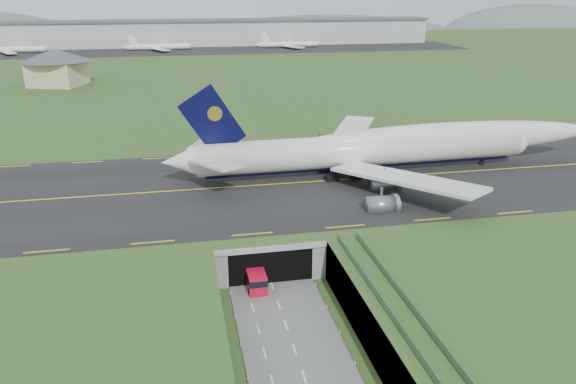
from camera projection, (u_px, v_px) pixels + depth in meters
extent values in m
plane|color=#2C4E1F|center=(282.00, 314.00, 72.31)|extent=(900.00, 900.00, 0.00)
cube|color=gray|center=(282.00, 294.00, 71.29)|extent=(800.00, 800.00, 6.00)
cube|color=slate|center=(294.00, 348.00, 65.37)|extent=(12.00, 75.00, 0.20)
cube|color=black|center=(247.00, 186.00, 100.62)|extent=(800.00, 44.00, 0.18)
cube|color=gray|center=(259.00, 219.00, 87.93)|extent=(16.00, 22.00, 1.00)
cube|color=gray|center=(215.00, 237.00, 87.48)|extent=(2.00, 22.00, 6.00)
cube|color=gray|center=(302.00, 230.00, 90.09)|extent=(2.00, 22.00, 6.00)
cube|color=black|center=(264.00, 250.00, 84.35)|extent=(12.00, 12.00, 5.00)
cube|color=#A8A8A3|center=(271.00, 249.00, 77.72)|extent=(17.00, 0.50, 0.80)
cube|color=#A8A8A3|center=(426.00, 352.00, 55.34)|extent=(3.00, 53.00, 0.50)
cube|color=gray|center=(413.00, 347.00, 54.82)|extent=(0.06, 53.00, 1.00)
cube|color=gray|center=(440.00, 344.00, 55.35)|extent=(0.06, 53.00, 1.00)
cylinder|color=#A8A8A3|center=(413.00, 361.00, 58.67)|extent=(0.90, 0.90, 5.60)
cylinder|color=#A8A8A3|center=(374.00, 302.00, 69.72)|extent=(0.90, 0.90, 5.60)
cylinder|color=silver|center=(364.00, 150.00, 105.77)|extent=(63.03, 7.23, 5.92)
sphere|color=silver|center=(513.00, 141.00, 112.23)|extent=(5.92, 5.92, 5.80)
cone|color=silver|center=(180.00, 162.00, 98.73)|extent=(6.59, 5.76, 5.63)
ellipsoid|color=silver|center=(447.00, 138.00, 108.80)|extent=(63.11, 6.76, 6.22)
ellipsoid|color=black|center=(509.00, 137.00, 111.79)|extent=(4.20, 2.68, 2.07)
cylinder|color=black|center=(363.00, 162.00, 106.56)|extent=(59.81, 3.73, 2.49)
cube|color=silver|center=(348.00, 135.00, 120.04)|extent=(19.04, 27.42, 2.49)
cube|color=silver|center=(208.00, 142.00, 105.76)|extent=(8.31, 10.97, 0.95)
cube|color=silver|center=(405.00, 179.00, 92.89)|extent=(19.90, 27.07, 2.49)
cube|color=silver|center=(215.00, 163.00, 93.04)|extent=(8.60, 10.92, 0.95)
cube|color=black|center=(212.00, 121.00, 97.59)|extent=(11.78, 0.80, 13.09)
cylinder|color=gold|center=(215.00, 113.00, 97.21)|extent=(2.60, 0.70, 2.59)
cylinder|color=slate|center=(352.00, 156.00, 115.26)|extent=(4.87, 3.15, 3.05)
cylinder|color=slate|center=(318.00, 145.00, 123.27)|extent=(4.87, 3.15, 3.05)
cylinder|color=slate|center=(384.00, 184.00, 99.14)|extent=(4.87, 3.15, 3.05)
cylinder|color=slate|center=(381.00, 205.00, 89.34)|extent=(4.87, 3.15, 3.05)
cylinder|color=black|center=(482.00, 162.00, 112.35)|extent=(1.03, 0.48, 1.02)
cube|color=black|center=(342.00, 172.00, 106.27)|extent=(5.69, 6.59, 1.30)
cube|color=red|center=(255.00, 277.00, 78.53)|extent=(2.54, 6.71, 2.68)
cube|color=black|center=(255.00, 273.00, 78.34)|extent=(2.60, 6.80, 0.89)
cube|color=black|center=(255.00, 284.00, 78.91)|extent=(2.36, 6.26, 0.45)
cylinder|color=black|center=(249.00, 292.00, 76.61)|extent=(0.32, 0.81, 0.80)
cylinder|color=black|center=(245.00, 277.00, 80.71)|extent=(0.32, 0.81, 0.80)
cylinder|color=black|center=(266.00, 290.00, 77.06)|extent=(0.32, 0.81, 0.80)
cylinder|color=black|center=(261.00, 275.00, 81.16)|extent=(0.32, 0.81, 0.80)
cube|color=#C3BB8D|center=(58.00, 73.00, 203.66)|extent=(20.86, 20.86, 8.80)
cone|color=#4C4C51|center=(55.00, 55.00, 201.40)|extent=(30.59, 30.59, 4.40)
cube|color=#B2B2B2|center=(190.00, 33.00, 343.99)|extent=(300.00, 22.00, 15.00)
cube|color=#4C4C51|center=(189.00, 20.00, 341.42)|extent=(302.00, 24.00, 1.20)
cube|color=black|center=(192.00, 51.00, 318.88)|extent=(320.00, 50.00, 0.08)
cylinder|color=silver|center=(10.00, 49.00, 304.60)|extent=(34.00, 3.20, 3.20)
cylinder|color=silver|center=(159.00, 47.00, 319.30)|extent=(34.00, 3.20, 3.20)
cylinder|color=silver|center=(288.00, 44.00, 333.35)|extent=(34.00, 3.20, 3.20)
ellipsoid|color=#576861|center=(324.00, 41.00, 492.07)|extent=(260.00, 91.00, 44.00)
ellipsoid|color=#576861|center=(529.00, 37.00, 529.35)|extent=(180.00, 63.00, 60.00)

